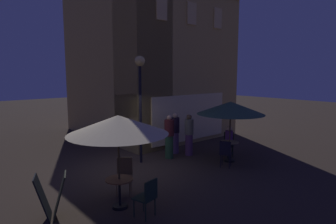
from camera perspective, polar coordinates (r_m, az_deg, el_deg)
ground_plane at (r=10.21m, az=-8.02°, el=-11.24°), size 60.00×60.00×0.00m
cafe_building at (r=14.52m, az=-4.84°, el=10.51°), size 6.40×7.40×8.03m
street_lamp_near_corner at (r=10.47m, az=-5.51°, el=5.59°), size 0.37×0.37×3.90m
menu_sandwich_board at (r=7.34m, az=-21.99°, el=-15.14°), size 0.84×0.77×1.01m
cafe_table_0 at (r=11.15m, az=11.99°, el=-6.87°), size 0.67×0.67×0.75m
cafe_table_1 at (r=7.44m, az=-9.52°, el=-14.41°), size 0.68×0.68×0.73m
patio_umbrella_0 at (r=10.88m, az=12.21°, el=0.77°), size 2.47×2.47×2.26m
patio_umbrella_1 at (r=7.01m, az=-9.80°, el=-2.53°), size 2.42×2.42×2.31m
cafe_chair_0 at (r=11.95m, az=11.86°, el=-5.76°), size 0.54×0.54×0.93m
cafe_chair_1 at (r=10.37m, az=11.24°, el=-7.64°), size 0.52×0.52×0.96m
cafe_chair_2 at (r=8.23m, az=-8.59°, el=-11.64°), size 0.61×0.61×0.99m
cafe_chair_3 at (r=6.89m, az=-4.03°, el=-15.96°), size 0.53×0.53×0.91m
patron_seated_0 at (r=11.77m, az=11.90°, el=-5.27°), size 0.49×0.47×1.22m
patron_standing_1 at (r=11.93m, az=1.45°, el=-4.16°), size 0.34×0.34×1.67m
patron_standing_2 at (r=11.67m, az=4.15°, el=-4.50°), size 0.35×0.35×1.66m
patron_standing_3 at (r=11.24m, az=0.24°, el=-4.89°), size 0.37×0.37×1.70m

